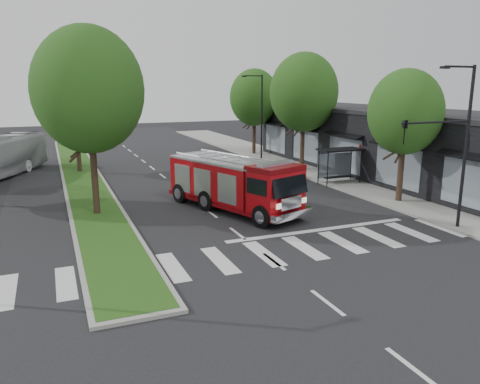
% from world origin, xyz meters
% --- Properties ---
extents(ground, '(140.00, 140.00, 0.00)m').
position_xyz_m(ground, '(0.00, 0.00, 0.00)').
color(ground, black).
rests_on(ground, ground).
extents(sidewalk_right, '(5.00, 80.00, 0.15)m').
position_xyz_m(sidewalk_right, '(12.50, 10.00, 0.07)').
color(sidewalk_right, gray).
rests_on(sidewalk_right, ground).
extents(median, '(3.00, 50.00, 0.15)m').
position_xyz_m(median, '(-6.00, 18.00, 0.08)').
color(median, gray).
rests_on(median, ground).
extents(storefront_row, '(8.00, 30.00, 5.00)m').
position_xyz_m(storefront_row, '(17.00, 10.00, 2.50)').
color(storefront_row, black).
rests_on(storefront_row, ground).
extents(bus_shelter, '(3.20, 1.60, 2.61)m').
position_xyz_m(bus_shelter, '(11.20, 8.15, 2.04)').
color(bus_shelter, black).
rests_on(bus_shelter, ground).
extents(tree_right_near, '(4.40, 4.40, 8.05)m').
position_xyz_m(tree_right_near, '(11.50, 2.00, 5.51)').
color(tree_right_near, black).
rests_on(tree_right_near, ground).
extents(tree_right_mid, '(5.60, 5.60, 9.72)m').
position_xyz_m(tree_right_mid, '(11.50, 14.00, 6.49)').
color(tree_right_mid, black).
rests_on(tree_right_mid, ground).
extents(tree_right_far, '(5.00, 5.00, 8.73)m').
position_xyz_m(tree_right_far, '(11.50, 24.00, 5.84)').
color(tree_right_far, black).
rests_on(tree_right_far, ground).
extents(tree_median_near, '(5.80, 5.80, 10.16)m').
position_xyz_m(tree_median_near, '(-6.00, 6.00, 6.81)').
color(tree_median_near, black).
rests_on(tree_median_near, ground).
extents(tree_median_far, '(5.60, 5.60, 9.72)m').
position_xyz_m(tree_median_far, '(-6.00, 20.00, 6.49)').
color(tree_median_far, black).
rests_on(tree_median_far, ground).
extents(streetlight_right_near, '(4.08, 0.22, 8.00)m').
position_xyz_m(streetlight_right_near, '(9.61, -3.50, 4.67)').
color(streetlight_right_near, black).
rests_on(streetlight_right_near, ground).
extents(streetlight_right_far, '(2.11, 0.20, 8.00)m').
position_xyz_m(streetlight_right_far, '(10.35, 20.00, 4.48)').
color(streetlight_right_far, black).
rests_on(streetlight_right_far, ground).
extents(fire_engine, '(5.78, 9.65, 3.22)m').
position_xyz_m(fire_engine, '(1.44, 4.22, 1.54)').
color(fire_engine, '#620509').
rests_on(fire_engine, ground).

